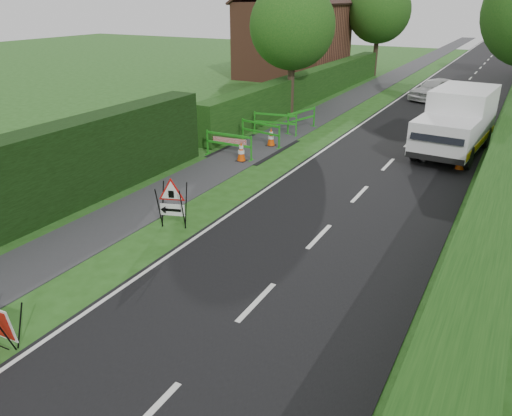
% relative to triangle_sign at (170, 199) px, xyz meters
% --- Properties ---
extents(ground, '(120.00, 120.00, 0.00)m').
position_rel_triangle_sign_xyz_m(ground, '(1.27, -3.09, -0.85)').
color(ground, '#224C15').
rests_on(ground, ground).
extents(road_surface, '(6.00, 90.00, 0.02)m').
position_rel_triangle_sign_xyz_m(road_surface, '(3.77, 31.91, -0.85)').
color(road_surface, black).
rests_on(road_surface, ground).
extents(footpath, '(2.00, 90.00, 0.02)m').
position_rel_triangle_sign_xyz_m(footpath, '(-1.73, 31.91, -0.85)').
color(footpath, '#2D2D30').
rests_on(footpath, ground).
extents(hedge_west_far, '(1.00, 24.00, 1.80)m').
position_rel_triangle_sign_xyz_m(hedge_west_far, '(-3.73, 18.91, -0.85)').
color(hedge_west_far, '#14380F').
rests_on(hedge_west_far, ground).
extents(hedge_east, '(1.20, 50.00, 1.50)m').
position_rel_triangle_sign_xyz_m(hedge_east, '(7.77, 12.91, -0.85)').
color(hedge_east, '#14380F').
rests_on(hedge_east, ground).
extents(house_west, '(7.50, 7.40, 7.88)m').
position_rel_triangle_sign_xyz_m(house_west, '(-8.73, 26.91, 2.04)').
color(house_west, brown).
rests_on(house_west, ground).
extents(tree_nw, '(4.40, 4.40, 6.70)m').
position_rel_triangle_sign_xyz_m(tree_nw, '(-3.33, 14.91, 3.63)').
color(tree_nw, '#2D2116').
rests_on(tree_nw, ground).
extents(tree_fw, '(4.80, 4.80, 7.24)m').
position_rel_triangle_sign_xyz_m(tree_fw, '(-3.33, 30.91, 3.97)').
color(tree_fw, '#2D2116').
rests_on(tree_fw, ground).
extents(triangle_sign, '(1.06, 1.06, 1.23)m').
position_rel_triangle_sign_xyz_m(triangle_sign, '(0.00, 0.00, 0.00)').
color(triangle_sign, black).
rests_on(triangle_sign, ground).
extents(works_van, '(2.60, 5.65, 2.50)m').
position_rel_triangle_sign_xyz_m(works_van, '(5.64, 11.29, 0.47)').
color(works_van, silver).
rests_on(works_van, ground).
extents(traffic_cone_0, '(0.38, 0.38, 0.79)m').
position_rel_triangle_sign_xyz_m(traffic_cone_0, '(6.23, 9.08, -0.46)').
color(traffic_cone_0, black).
rests_on(traffic_cone_0, ground).
extents(traffic_cone_1, '(0.38, 0.38, 0.79)m').
position_rel_triangle_sign_xyz_m(traffic_cone_1, '(5.94, 10.93, -0.46)').
color(traffic_cone_1, black).
rests_on(traffic_cone_1, ground).
extents(traffic_cone_2, '(0.38, 0.38, 0.79)m').
position_rel_triangle_sign_xyz_m(traffic_cone_2, '(5.96, 12.99, -0.46)').
color(traffic_cone_2, black).
rests_on(traffic_cone_2, ground).
extents(traffic_cone_3, '(0.38, 0.38, 0.79)m').
position_rel_triangle_sign_xyz_m(traffic_cone_3, '(-1.35, 6.15, -0.46)').
color(traffic_cone_3, black).
rests_on(traffic_cone_3, ground).
extents(traffic_cone_4, '(0.38, 0.38, 0.79)m').
position_rel_triangle_sign_xyz_m(traffic_cone_4, '(-1.31, 8.61, -0.46)').
color(traffic_cone_4, black).
rests_on(traffic_cone_4, ground).
extents(ped_barrier_0, '(2.06, 0.37, 1.00)m').
position_rel_triangle_sign_xyz_m(ped_barrier_0, '(-2.03, 6.34, -0.22)').
color(ped_barrier_0, '#1E8F1A').
rests_on(ped_barrier_0, ground).
extents(ped_barrier_1, '(2.09, 0.74, 1.00)m').
position_rel_triangle_sign_xyz_m(ped_barrier_1, '(-1.81, 8.59, -0.22)').
color(ped_barrier_1, '#1E8F1A').
rests_on(ped_barrier_1, ground).
extents(ped_barrier_2, '(2.09, 0.66, 1.00)m').
position_rel_triangle_sign_xyz_m(ped_barrier_2, '(-2.02, 10.42, -0.22)').
color(ped_barrier_2, '#1E8F1A').
rests_on(ped_barrier_2, ground).
extents(ped_barrier_3, '(0.85, 2.08, 1.00)m').
position_rel_triangle_sign_xyz_m(ped_barrier_3, '(-1.25, 11.65, -0.22)').
color(ped_barrier_3, '#1E8F1A').
rests_on(ped_barrier_3, ground).
extents(redwhite_plank, '(1.50, 0.17, 0.25)m').
position_rel_triangle_sign_xyz_m(redwhite_plank, '(-2.42, 7.04, -0.85)').
color(redwhite_plank, red).
rests_on(redwhite_plank, ground).
extents(hatchback_car, '(3.01, 4.18, 1.32)m').
position_rel_triangle_sign_xyz_m(hatchback_car, '(2.90, 22.55, -0.19)').
color(hatchback_car, white).
rests_on(hatchback_car, ground).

